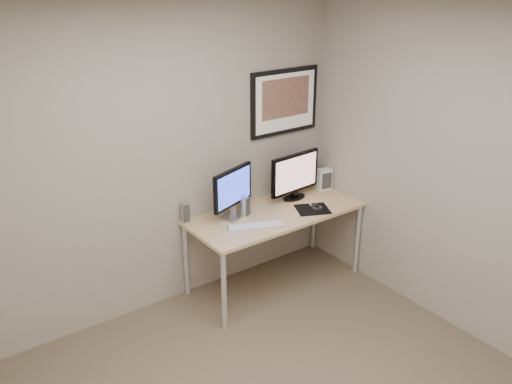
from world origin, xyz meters
TOP-DOWN VIEW (x-y plane):
  - room at (0.00, 0.45)m, footprint 3.60×3.60m
  - desk at (1.00, 1.35)m, footprint 1.60×0.70m
  - framed_art at (1.35, 1.68)m, footprint 0.75×0.04m
  - monitor_large at (0.63, 1.48)m, footprint 0.48×0.23m
  - monitor_tv at (1.33, 1.48)m, footprint 0.57×0.15m
  - speaker_left at (0.25, 1.64)m, footprint 0.08×0.08m
  - speaker_right at (0.73, 1.45)m, footprint 0.10×0.10m
  - keyboard at (0.68, 1.21)m, footprint 0.49×0.31m
  - mousepad at (1.30, 1.19)m, footprint 0.37×0.36m
  - mouse at (1.34, 1.20)m, footprint 0.09×0.13m
  - fan_unit at (1.72, 1.50)m, footprint 0.15×0.12m

SIDE VIEW (x-z plane):
  - desk at x=1.00m, z-range 0.30..1.03m
  - mousepad at x=1.30m, z-range 0.73..0.73m
  - keyboard at x=0.68m, z-range 0.73..0.75m
  - mouse at x=1.34m, z-range 0.73..0.77m
  - speaker_left at x=0.25m, z-range 0.73..0.91m
  - speaker_right at x=0.73m, z-range 0.73..0.91m
  - fan_unit at x=1.72m, z-range 0.73..0.93m
  - monitor_tv at x=1.33m, z-range 0.75..1.19m
  - monitor_large at x=0.63m, z-range 0.75..1.21m
  - framed_art at x=1.35m, z-range 1.32..1.92m
  - room at x=0.00m, z-range -0.16..3.44m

